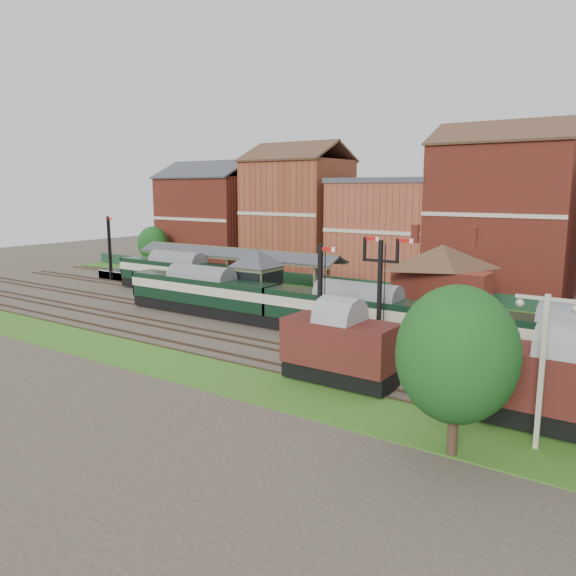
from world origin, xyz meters
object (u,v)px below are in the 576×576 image
Objects in this scene: signal_box at (257,279)px; platform_railcar at (178,273)px; semaphore_bracket at (380,290)px; goods_van_a at (340,346)px; dmu_train at (357,313)px.

signal_box is 0.37× the size of platform_railcar.
semaphore_bracket is 0.50× the size of platform_railcar.
goods_van_a is (29.11, -15.50, 0.07)m from platform_railcar.
platform_railcar reaches higher than dmu_train.
signal_box is 12.53m from dmu_train.
signal_box reaches higher than dmu_train.
platform_railcar is at bearing 151.97° from goods_van_a.
signal_box is at bearing 164.91° from dmu_train.
platform_railcar is (-25.56, 6.50, 0.04)m from dmu_train.
goods_van_a reaches higher than platform_railcar.
platform_railcar is 32.98m from goods_van_a.
signal_box reaches higher than goods_van_a.
platform_railcar is at bearing 162.50° from semaphore_bracket.
goods_van_a is (15.61, -12.25, -0.91)m from signal_box.
signal_box is 0.13× the size of dmu_train.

